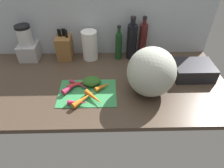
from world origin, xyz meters
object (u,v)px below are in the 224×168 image
at_px(knife_block, 65,47).
at_px(carrot_1, 78,103).
at_px(cutting_board, 87,92).
at_px(paper_towel_roll, 90,45).
at_px(carrot_4, 71,87).
at_px(carrot_6, 80,83).
at_px(bottle_1, 132,41).
at_px(carrot_2, 84,99).
at_px(winter_squash, 151,72).
at_px(carrot_3, 79,85).
at_px(carrot_0, 94,97).
at_px(blender_appliance, 27,45).
at_px(carrot_5, 103,86).
at_px(bottle_2, 143,40).
at_px(bottle_0, 119,45).
at_px(dish_rack, 193,70).

bearing_deg(knife_block, carrot_1, -73.98).
height_order(cutting_board, paper_towel_roll, paper_towel_roll).
distance_m(carrot_1, carrot_4, 0.15).
bearing_deg(carrot_6, bottle_1, 43.74).
distance_m(carrot_1, carrot_2, 0.04).
bearing_deg(bottle_1, winter_squash, -79.84).
distance_m(carrot_6, paper_towel_roll, 0.36).
height_order(carrot_6, paper_towel_roll, paper_towel_roll).
relative_size(carrot_2, carrot_3, 1.08).
xyz_separation_m(carrot_0, blender_appliance, (-0.52, 0.49, 0.09)).
bearing_deg(carrot_5, bottle_1, 60.90).
bearing_deg(winter_squash, carrot_6, 171.68).
distance_m(carrot_4, bottle_1, 0.58).
bearing_deg(paper_towel_roll, carrot_5, -74.86).
bearing_deg(carrot_0, bottle_1, 61.16).
xyz_separation_m(carrot_6, winter_squash, (0.44, -0.06, 0.13)).
bearing_deg(paper_towel_roll, carrot_3, -98.09).
distance_m(carrot_0, bottle_2, 0.62).
distance_m(bottle_0, bottle_1, 0.10).
bearing_deg(carrot_4, bottle_2, 38.96).
bearing_deg(carrot_6, carrot_5, -14.13).
distance_m(paper_towel_roll, bottle_0, 0.22).
relative_size(carrot_4, carrot_6, 0.78).
distance_m(cutting_board, bottle_1, 0.54).
height_order(cutting_board, carrot_1, carrot_1).
bearing_deg(winter_squash, carrot_4, 177.48).
height_order(carrot_3, knife_block, knife_block).
height_order(carrot_5, knife_block, knife_block).
height_order(knife_block, bottle_1, bottle_1).
relative_size(carrot_4, knife_block, 0.59).
xyz_separation_m(carrot_3, carrot_6, (0.00, 0.01, 0.00)).
bearing_deg(bottle_1, bottle_2, 10.46).
relative_size(carrot_1, carrot_3, 0.80).
xyz_separation_m(carrot_1, carrot_4, (-0.06, 0.14, 0.00)).
bearing_deg(bottle_2, paper_towel_roll, -177.12).
bearing_deg(bottle_0, carrot_6, -128.17).
bearing_deg(knife_block, carrot_0, -63.70).
relative_size(carrot_0, carrot_6, 0.84).
bearing_deg(bottle_1, carrot_4, -136.92).
distance_m(carrot_3, knife_block, 0.40).
xyz_separation_m(carrot_6, bottle_2, (0.45, 0.36, 0.11)).
xyz_separation_m(carrot_2, blender_appliance, (-0.46, 0.49, 0.09)).
height_order(carrot_0, knife_block, knife_block).
distance_m(carrot_4, carrot_5, 0.20).
xyz_separation_m(carrot_3, dish_rack, (0.77, 0.11, 0.03)).
bearing_deg(cutting_board, carrot_4, 163.90).
bearing_deg(cutting_board, bottle_0, 62.30).
bearing_deg(bottle_0, carrot_4, -130.03).
distance_m(knife_block, bottle_1, 0.51).
relative_size(carrot_2, carrot_4, 1.21).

